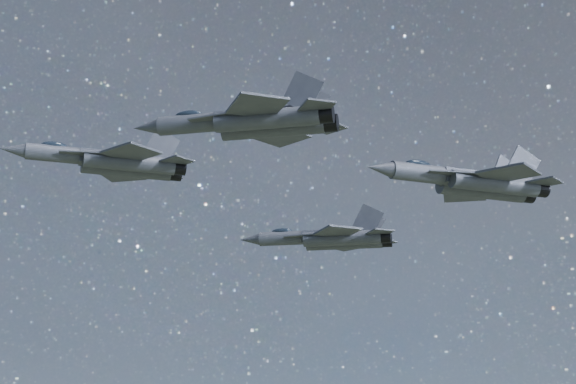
{
  "coord_description": "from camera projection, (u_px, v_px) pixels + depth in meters",
  "views": [
    {
      "loc": [
        -0.65,
        -76.93,
        121.91
      ],
      "look_at": [
        1.48,
        -1.24,
        143.81
      ],
      "focal_mm": 55.0,
      "sensor_mm": 36.0,
      "label": 1
    }
  ],
  "objects": [
    {
      "name": "jet_left",
      "position": [
        331.0,
        238.0,
        100.02
      ],
      "size": [
        18.41,
        12.64,
        4.62
      ],
      "rotation": [
        0.0,
        0.0,
        -0.2
      ],
      "color": "#363943"
    },
    {
      "name": "jet_lead",
      "position": [
        113.0,
        162.0,
        74.75
      ],
      "size": [
        16.09,
        10.86,
        4.05
      ],
      "rotation": [
        0.0,
        0.0,
        0.29
      ],
      "color": "#363943"
    },
    {
      "name": "jet_right",
      "position": [
        253.0,
        121.0,
        64.49
      ],
      "size": [
        16.31,
        11.1,
        4.1
      ],
      "rotation": [
        0.0,
        0.0,
        -0.25
      ],
      "color": "#363943"
    },
    {
      "name": "jet_slot",
      "position": [
        474.0,
        182.0,
        77.29
      ],
      "size": [
        17.91,
        11.98,
        4.54
      ],
      "rotation": [
        0.0,
        0.0,
        0.33
      ],
      "color": "#363943"
    }
  ]
}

